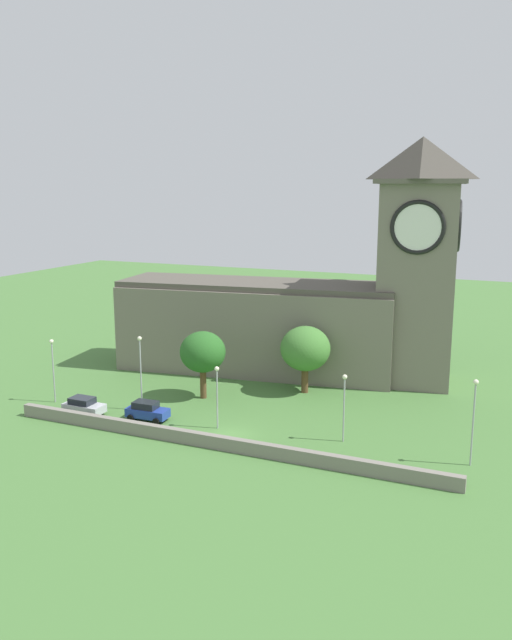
# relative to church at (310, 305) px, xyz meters

# --- Properties ---
(ground_plane) EXTENTS (200.00, 200.00, 0.00)m
(ground_plane) POSITION_rel_church_xyz_m (0.01, -7.18, -8.53)
(ground_plane) COLOR #477538
(church) EXTENTS (41.39, 15.12, 27.75)m
(church) POSITION_rel_church_xyz_m (0.00, 0.00, 0.00)
(church) COLOR slate
(church) RESTS_ON ground
(quay_barrier) EXTENTS (41.97, 0.70, 1.20)m
(quay_barrier) POSITION_rel_church_xyz_m (0.01, -25.40, -7.93)
(quay_barrier) COLOR gray
(quay_barrier) RESTS_ON ground
(car_silver) EXTENTS (4.16, 2.23, 1.77)m
(car_silver) POSITION_rel_church_xyz_m (-15.86, -22.98, -7.64)
(car_silver) COLOR silver
(car_silver) RESTS_ON ground
(car_blue) EXTENTS (4.22, 2.24, 1.86)m
(car_blue) POSITION_rel_church_xyz_m (-9.19, -21.77, -7.59)
(car_blue) COLOR #233D9E
(car_blue) RESTS_ON ground
(streetlamp_west_end) EXTENTS (0.44, 0.44, 6.82)m
(streetlamp_west_end) POSITION_rel_church_xyz_m (-21.08, -21.06, -3.95)
(streetlamp_west_end) COLOR #9EA0A5
(streetlamp_west_end) RESTS_ON ground
(streetlamp_west_mid) EXTENTS (0.44, 0.44, 7.73)m
(streetlamp_west_mid) POSITION_rel_church_xyz_m (-11.25, -19.53, -3.44)
(streetlamp_west_mid) COLOR #9EA0A5
(streetlamp_west_mid) RESTS_ON ground
(streetlamp_central) EXTENTS (0.44, 0.44, 6.05)m
(streetlamp_central) POSITION_rel_church_xyz_m (-1.89, -21.03, -4.40)
(streetlamp_central) COLOR #9EA0A5
(streetlamp_central) RESTS_ON ground
(streetlamp_east_mid) EXTENTS (0.44, 0.44, 6.22)m
(streetlamp_east_mid) POSITION_rel_church_xyz_m (9.88, -19.45, -4.30)
(streetlamp_east_mid) COLOR #9EA0A5
(streetlamp_east_mid) RESTS_ON ground
(streetlamp_east_end) EXTENTS (0.44, 0.44, 7.31)m
(streetlamp_east_end) POSITION_rel_church_xyz_m (20.84, -20.25, -3.67)
(streetlamp_east_end) COLOR #9EA0A5
(streetlamp_east_end) RESTS_ON ground
(tree_churchyard) EXTENTS (5.49, 5.49, 7.48)m
(tree_churchyard) POSITION_rel_church_xyz_m (2.06, -7.39, -3.56)
(tree_churchyard) COLOR brown
(tree_churchyard) RESTS_ON ground
(tree_by_tower) EXTENTS (4.89, 4.89, 7.33)m
(tree_by_tower) POSITION_rel_church_xyz_m (-7.35, -13.57, -3.45)
(tree_by_tower) COLOR brown
(tree_by_tower) RESTS_ON ground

